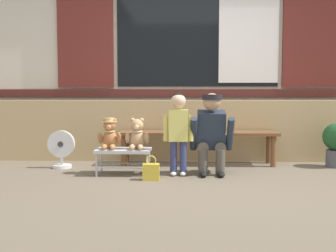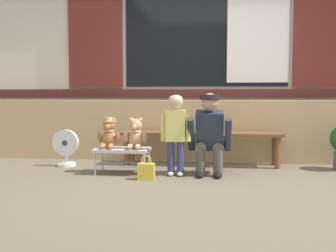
{
  "view_description": "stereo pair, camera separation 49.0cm",
  "coord_description": "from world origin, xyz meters",
  "px_view_note": "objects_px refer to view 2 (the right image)",
  "views": [
    {
      "loc": [
        -0.25,
        -4.35,
        0.95
      ],
      "look_at": [
        -0.4,
        0.62,
        0.55
      ],
      "focal_mm": 43.73,
      "sensor_mm": 36.0,
      "label": 1
    },
    {
      "loc": [
        0.23,
        -4.31,
        0.95
      ],
      "look_at": [
        -0.4,
        0.62,
        0.55
      ],
      "focal_mm": 43.73,
      "sensor_mm": 36.0,
      "label": 2
    }
  ],
  "objects_px": {
    "small_display_bench": "(122,151)",
    "teddy_bear_plain": "(135,135)",
    "wooden_bench_long": "(201,137)",
    "child_standing": "(176,125)",
    "handbag_on_ground": "(146,171)",
    "floor_fan": "(66,148)",
    "teddy_bear_with_hat": "(109,134)",
    "adult_crouching": "(211,134)"
  },
  "relations": [
    {
      "from": "teddy_bear_with_hat",
      "to": "handbag_on_ground",
      "type": "xyz_separation_m",
      "value": [
        0.5,
        -0.31,
        -0.38
      ]
    },
    {
      "from": "handbag_on_ground",
      "to": "teddy_bear_plain",
      "type": "bearing_deg",
      "value": 120.57
    },
    {
      "from": "wooden_bench_long",
      "to": "teddy_bear_with_hat",
      "type": "relative_size",
      "value": 5.78
    },
    {
      "from": "teddy_bear_plain",
      "to": "floor_fan",
      "type": "distance_m",
      "value": 1.1
    },
    {
      "from": "teddy_bear_plain",
      "to": "child_standing",
      "type": "height_order",
      "value": "child_standing"
    },
    {
      "from": "small_display_bench",
      "to": "teddy_bear_plain",
      "type": "relative_size",
      "value": 1.76
    },
    {
      "from": "handbag_on_ground",
      "to": "floor_fan",
      "type": "xyz_separation_m",
      "value": [
        -1.19,
        0.69,
        0.14
      ]
    },
    {
      "from": "child_standing",
      "to": "wooden_bench_long",
      "type": "bearing_deg",
      "value": 71.0
    },
    {
      "from": "wooden_bench_long",
      "to": "child_standing",
      "type": "xyz_separation_m",
      "value": [
        -0.26,
        -0.74,
        0.22
      ]
    },
    {
      "from": "teddy_bear_plain",
      "to": "child_standing",
      "type": "distance_m",
      "value": 0.5
    },
    {
      "from": "teddy_bear_with_hat",
      "to": "child_standing",
      "type": "height_order",
      "value": "child_standing"
    },
    {
      "from": "child_standing",
      "to": "floor_fan",
      "type": "distance_m",
      "value": 1.58
    },
    {
      "from": "child_standing",
      "to": "handbag_on_ground",
      "type": "height_order",
      "value": "child_standing"
    },
    {
      "from": "small_display_bench",
      "to": "handbag_on_ground",
      "type": "distance_m",
      "value": 0.49
    },
    {
      "from": "teddy_bear_with_hat",
      "to": "adult_crouching",
      "type": "height_order",
      "value": "adult_crouching"
    },
    {
      "from": "small_display_bench",
      "to": "handbag_on_ground",
      "type": "xyz_separation_m",
      "value": [
        0.34,
        -0.31,
        -0.17
      ]
    },
    {
      "from": "wooden_bench_long",
      "to": "small_display_bench",
      "type": "relative_size",
      "value": 3.28
    },
    {
      "from": "teddy_bear_plain",
      "to": "child_standing",
      "type": "relative_size",
      "value": 0.38
    },
    {
      "from": "small_display_bench",
      "to": "floor_fan",
      "type": "bearing_deg",
      "value": 155.86
    },
    {
      "from": "wooden_bench_long",
      "to": "small_display_bench",
      "type": "height_order",
      "value": "wooden_bench_long"
    },
    {
      "from": "teddy_bear_plain",
      "to": "child_standing",
      "type": "bearing_deg",
      "value": -6.18
    },
    {
      "from": "teddy_bear_plain",
      "to": "handbag_on_ground",
      "type": "bearing_deg",
      "value": -59.43
    },
    {
      "from": "small_display_bench",
      "to": "teddy_bear_plain",
      "type": "distance_m",
      "value": 0.25
    },
    {
      "from": "teddy_bear_with_hat",
      "to": "handbag_on_ground",
      "type": "height_order",
      "value": "teddy_bear_with_hat"
    },
    {
      "from": "wooden_bench_long",
      "to": "adult_crouching",
      "type": "relative_size",
      "value": 2.21
    },
    {
      "from": "small_display_bench",
      "to": "wooden_bench_long",
      "type": "bearing_deg",
      "value": 37.63
    },
    {
      "from": "teddy_bear_plain",
      "to": "floor_fan",
      "type": "relative_size",
      "value": 0.76
    },
    {
      "from": "small_display_bench",
      "to": "teddy_bear_plain",
      "type": "height_order",
      "value": "teddy_bear_plain"
    },
    {
      "from": "small_display_bench",
      "to": "adult_crouching",
      "type": "bearing_deg",
      "value": 2.71
    },
    {
      "from": "teddy_bear_with_hat",
      "to": "child_standing",
      "type": "xyz_separation_m",
      "value": [
        0.8,
        -0.05,
        0.12
      ]
    },
    {
      "from": "teddy_bear_with_hat",
      "to": "floor_fan",
      "type": "height_order",
      "value": "teddy_bear_with_hat"
    },
    {
      "from": "wooden_bench_long",
      "to": "teddy_bear_plain",
      "type": "relative_size",
      "value": 5.78
    },
    {
      "from": "adult_crouching",
      "to": "handbag_on_ground",
      "type": "relative_size",
      "value": 3.49
    },
    {
      "from": "wooden_bench_long",
      "to": "teddy_bear_plain",
      "type": "xyz_separation_m",
      "value": [
        -0.74,
        -0.69,
        0.09
      ]
    },
    {
      "from": "floor_fan",
      "to": "adult_crouching",
      "type": "bearing_deg",
      "value": -9.94
    },
    {
      "from": "teddy_bear_plain",
      "to": "floor_fan",
      "type": "height_order",
      "value": "teddy_bear_plain"
    },
    {
      "from": "teddy_bear_plain",
      "to": "adult_crouching",
      "type": "xyz_separation_m",
      "value": [
        0.88,
        0.05,
        0.02
      ]
    },
    {
      "from": "wooden_bench_long",
      "to": "floor_fan",
      "type": "height_order",
      "value": "floor_fan"
    },
    {
      "from": "adult_crouching",
      "to": "floor_fan",
      "type": "bearing_deg",
      "value": 170.06
    },
    {
      "from": "teddy_bear_plain",
      "to": "teddy_bear_with_hat",
      "type": "bearing_deg",
      "value": 179.87
    },
    {
      "from": "teddy_bear_with_hat",
      "to": "wooden_bench_long",
      "type": "bearing_deg",
      "value": 33.11
    },
    {
      "from": "child_standing",
      "to": "handbag_on_ground",
      "type": "distance_m",
      "value": 0.63
    }
  ]
}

